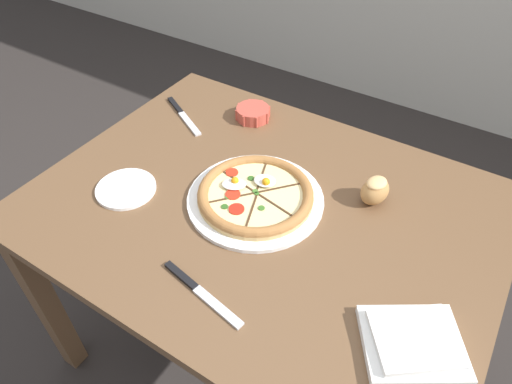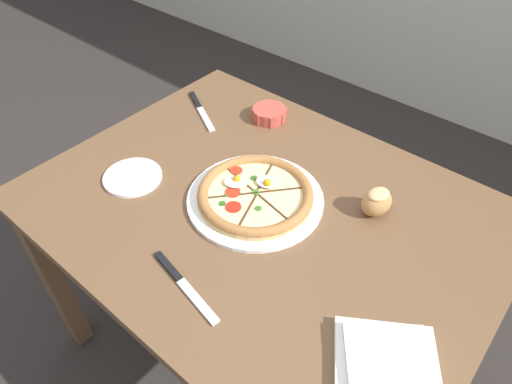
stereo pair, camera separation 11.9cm
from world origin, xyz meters
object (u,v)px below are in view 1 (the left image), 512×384
Objects in this scene: knife_spare at (201,292)px; bread_piece_near at (375,190)px; pizza at (256,195)px; ramekin_bowl at (253,113)px; napkin_folded at (413,342)px; knife_main at (183,115)px; dining_table at (263,231)px; side_saucer at (126,189)px.

bread_piece_near is at bearing 76.72° from knife_spare.
ramekin_bowl is at bearing 123.76° from pizza.
knife_spare is (-0.21, -0.47, -0.04)m from bread_piece_near.
pizza is 3.11× the size of ramekin_bowl.
napkin_folded reaches higher than knife_main.
pizza reaches higher than dining_table.
bread_piece_near reaches higher than side_saucer.
bread_piece_near is 0.66m from side_saucer.
dining_table is 5.05× the size of knife_spare.
pizza is at bearing 1.87° from knife_main.
dining_table is at bearing 2.93° from knife_main.
knife_spare is at bearing -163.83° from napkin_folded.
pizza is 0.39m from ramekin_bowl.
napkin_folded is at bearing -36.03° from ramekin_bowl.
ramekin_bowl is (-0.21, 0.32, 0.00)m from pizza.
ramekin_bowl reaches higher than napkin_folded.
napkin_folded reaches higher than knife_spare.
ramekin_bowl is 0.23m from knife_main.
bread_piece_near is (0.24, 0.16, 0.14)m from dining_table.
ramekin_bowl is 0.52× the size of knife_main.
bread_piece_near is 0.52m from knife_spare.
bread_piece_near reaches higher than dining_table.
knife_spare is at bearing -84.55° from dining_table.
pizza is 1.43× the size of napkin_folded.
bread_piece_near reaches higher than pizza.
dining_table is 3.31× the size of pizza.
side_saucer is at bearing -151.45° from bread_piece_near.
side_saucer is at bearing -156.17° from dining_table.
bread_piece_near reaches higher than knife_spare.
pizza is at bearing 158.82° from napkin_folded.
knife_main is at bearing 154.50° from dining_table.
dining_table is 5.40× the size of knife_main.
knife_main is 0.94× the size of knife_spare.
knife_main is at bearing -150.65° from ramekin_bowl.
napkin_folded is 0.98m from knife_main.
napkin_folded is 0.45m from knife_spare.
ramekin_bowl is 0.49× the size of knife_spare.
pizza reaches higher than knife_main.
side_saucer is at bearing 177.69° from napkin_folded.
ramekin_bowl is at bearing 143.97° from napkin_folded.
bread_piece_near is 0.68m from knife_main.
ramekin_bowl is at bearing 123.53° from knife_spare.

